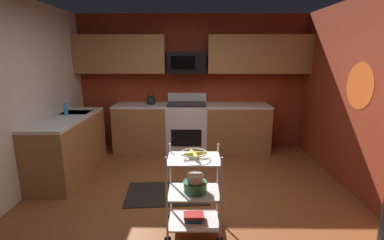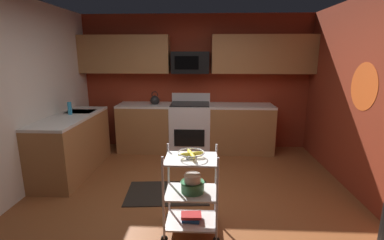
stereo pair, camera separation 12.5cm
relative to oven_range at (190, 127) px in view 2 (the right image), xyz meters
The scene contains 16 objects.
floor 2.16m from the oven_range, 87.36° to the right, with size 4.40×4.80×0.04m, color brown.
wall_back 0.89m from the oven_range, 73.45° to the left, with size 4.52×0.06×2.60m, color maroon.
wall_left 3.11m from the oven_range, 135.40° to the right, with size 0.06×4.80×2.60m, color silver.
wall_flower_decal 2.96m from the oven_range, 34.84° to the right, with size 0.61×0.61×0.00m, color #E5591E.
counter_run 0.72m from the oven_range, 145.40° to the right, with size 3.68×2.25×0.92m.
oven_range is the anchor object (origin of this frame).
upper_cabinets 1.38m from the oven_range, 47.92° to the left, with size 4.40×0.33×0.70m.
microwave 1.23m from the oven_range, 90.26° to the left, with size 0.70×0.39×0.40m.
rolling_cart 2.60m from the oven_range, 86.62° to the right, with size 0.59×0.42×0.91m.
fruit_bowl 2.63m from the oven_range, 86.62° to the right, with size 0.27×0.27×0.07m.
mixing_bowl_large 2.60m from the oven_range, 86.31° to the right, with size 0.25×0.25×0.11m.
mixing_bowl_small 2.61m from the oven_range, 86.33° to the right, with size 0.18×0.18×0.08m.
book_stack 2.62m from the oven_range, 86.62° to the right, with size 0.22×0.16×0.07m.
kettle 0.85m from the oven_range, behind, with size 0.21×0.18×0.26m.
dish_soap_bottle 2.18m from the oven_range, 151.24° to the right, with size 0.06×0.06×0.20m, color #2D8CBF.
floor_rug 1.85m from the oven_range, 96.87° to the right, with size 1.10×0.70×0.01m, color black.
Camera 2 is at (0.20, -3.14, 1.85)m, focal length 26.15 mm.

